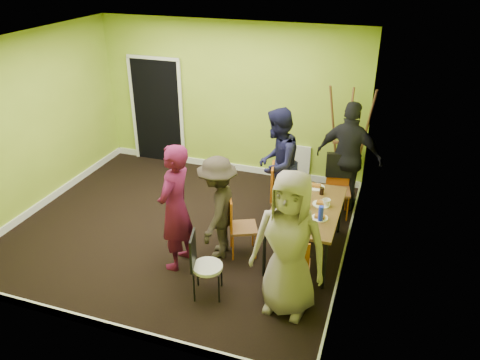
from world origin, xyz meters
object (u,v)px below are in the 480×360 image
object	(u,v)px
thermos	(308,200)
person_left_far	(277,164)
chair_bentwood	(202,262)
blue_bottle	(321,214)
easel	(348,142)
chair_left_near	(238,223)
dining_table	(306,210)
orange_bottle	(308,195)
person_standing	(175,208)
chair_front_end	(295,264)
person_back_end	(349,157)
chair_left_far	(280,193)
person_front_end	(289,245)
chair_back_end	(339,172)
person_left_near	(218,208)

from	to	relation	value
thermos	person_left_far	world-z (taller)	person_left_far
chair_bentwood	blue_bottle	distance (m)	1.62
easel	chair_left_near	bearing A→B (deg)	-116.01
dining_table	person_left_far	distance (m)	1.13
thermos	orange_bottle	distance (m)	0.27
person_standing	easel	bearing A→B (deg)	150.15
dining_table	orange_bottle	bearing A→B (deg)	98.77
chair_left_near	dining_table	bearing A→B (deg)	84.83
chair_front_end	chair_bentwood	xyz separation A→B (m)	(-1.08, -0.30, -0.01)
thermos	person_back_end	bearing A→B (deg)	76.60
person_back_end	orange_bottle	bearing A→B (deg)	81.68
chair_left_far	orange_bottle	bearing A→B (deg)	43.84
person_standing	person_left_far	size ratio (longest dim) A/B	0.98
chair_left_near	easel	distance (m)	2.68
chair_front_end	person_front_end	xyz separation A→B (m)	(-0.04, -0.21, 0.41)
blue_bottle	chair_left_near	bearing A→B (deg)	-179.52
orange_bottle	person_standing	size ratio (longest dim) A/B	0.04
person_back_end	chair_back_end	bearing A→B (deg)	59.67
blue_bottle	person_left_near	bearing A→B (deg)	-175.83
easel	chair_back_end	bearing A→B (deg)	-92.64
chair_left_far	blue_bottle	xyz separation A→B (m)	(0.76, -0.90, 0.28)
easel	blue_bottle	bearing A→B (deg)	-90.94
chair_left_far	person_standing	xyz separation A→B (m)	(-1.05, -1.39, 0.30)
person_standing	person_front_end	distance (m)	1.65
person_standing	person_back_end	bearing A→B (deg)	142.87
orange_bottle	person_back_end	bearing A→B (deg)	71.88
dining_table	chair_bentwood	bearing A→B (deg)	-128.56
blue_bottle	person_left_far	world-z (taller)	person_left_far
easel	person_left_far	xyz separation A→B (m)	(-0.93, -1.16, -0.06)
dining_table	chair_back_end	xyz separation A→B (m)	(0.24, 1.35, -0.00)
person_left_near	person_front_end	xyz separation A→B (m)	(1.17, -0.77, 0.16)
dining_table	blue_bottle	distance (m)	0.42
easel	chair_left_far	bearing A→B (deg)	-118.60
orange_bottle	person_front_end	size ratio (longest dim) A/B	0.04
person_standing	orange_bottle	bearing A→B (deg)	127.59
person_left_far	person_front_end	distance (m)	2.19
easel	person_back_end	xyz separation A→B (m)	(0.09, -0.56, -0.04)
person_back_end	person_left_near	bearing A→B (deg)	61.49
chair_left_near	person_left_far	size ratio (longest dim) A/B	0.51
chair_left_far	person_back_end	bearing A→B (deg)	124.02
chair_front_end	person_standing	world-z (taller)	person_standing
chair_left_near	person_standing	bearing A→B (deg)	-79.56
person_left_far	person_back_end	world-z (taller)	person_back_end
person_left_near	person_front_end	size ratio (longest dim) A/B	0.82
blue_bottle	person_standing	size ratio (longest dim) A/B	0.12
dining_table	blue_bottle	xyz separation A→B (m)	(0.24, -0.30, 0.16)
person_left_near	person_back_end	xyz separation A→B (m)	(1.50, 1.90, 0.17)
chair_left_near	chair_back_end	distance (m)	2.02
chair_back_end	easel	size ratio (longest dim) A/B	0.51
chair_bentwood	orange_bottle	size ratio (longest dim) A/B	11.47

